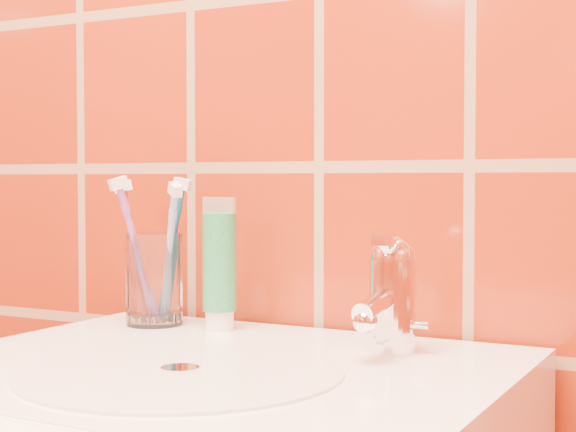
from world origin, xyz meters
The scene contains 7 objects.
glass_tumbler centered at (-0.18, 1.12, 0.91)m, with size 0.07×0.07×0.11m, color white.
toothpaste_tube centered at (-0.09, 1.12, 0.92)m, with size 0.04×0.04×0.16m.
faucet centered at (0.14, 1.09, 0.91)m, with size 0.05×0.11×0.12m.
toothbrush_0 centered at (-0.17, 1.13, 0.94)m, with size 0.06×0.03×0.19m, color navy, non-canonical shape.
toothbrush_1 centered at (-0.16, 1.11, 0.94)m, with size 0.07×0.05×0.18m, color #78A0D6, non-canonical shape.
toothbrush_2 centered at (-0.19, 1.09, 0.94)m, with size 0.05×0.07×0.19m, color #894697, non-canonical shape.
toothbrush_3 centered at (-0.21, 1.11, 0.94)m, with size 0.07×0.03×0.18m, color #A72B23, non-canonical shape.
Camera 1 is at (0.46, 0.25, 1.03)m, focal length 55.00 mm.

